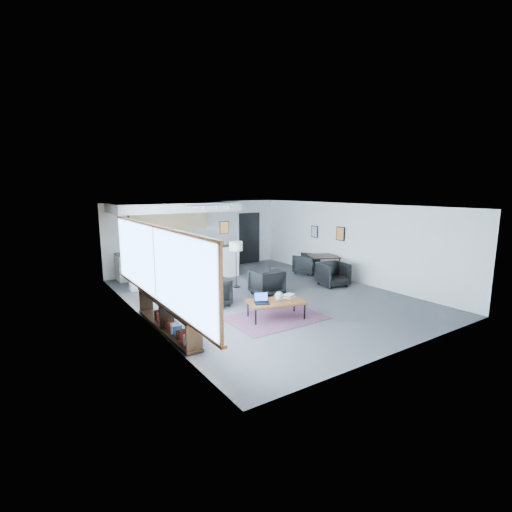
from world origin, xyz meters
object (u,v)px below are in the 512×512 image
dining_table (324,258)px  dining_chair_near (333,275)px  ceramic_pot (279,296)px  armchair_right (267,281)px  armchair_left (212,290)px  laptop (262,300)px  book_stack (289,296)px  microwave (185,243)px  coffee_table (276,302)px  floor_lamp (236,248)px  dining_chair_far (306,264)px

dining_table → dining_chair_near: bearing=-117.5°
ceramic_pot → armchair_right: (0.90, 1.80, -0.13)m
armchair_left → dining_chair_near: (4.14, -0.31, -0.06)m
dining_chair_near → laptop: bearing=-150.3°
laptop → armchair_left: armchair_left is taller
ceramic_pot → armchair_left: bearing=116.6°
armchair_right → dining_table: size_ratio=0.67×
book_stack → armchair_left: size_ratio=0.41×
microwave → dining_chair_near: bearing=-60.5°
coffee_table → dining_table: (3.83, 2.39, 0.32)m
armchair_left → coffee_table: bearing=117.9°
microwave → floor_lamp: bearing=-85.7°
floor_lamp → dining_table: (3.14, -0.63, -0.54)m
dining_chair_far → microwave: microwave is taller
dining_table → dining_chair_far: dining_table is taller
book_stack → armchair_right: (0.53, 1.71, -0.05)m
armchair_left → dining_chair_near: size_ratio=1.16×
dining_chair_far → armchair_right: bearing=2.7°
book_stack → dining_table: dining_table is taller
armchair_left → armchair_right: (1.79, 0.04, 0.00)m
ceramic_pot → armchair_right: size_ratio=0.27×
laptop → armchair_right: bearing=76.0°
ceramic_pot → armchair_right: armchair_right is taller
armchair_right → dining_chair_far: bearing=-149.6°
laptop → ceramic_pot: 0.46m
ceramic_pot → microwave: microwave is taller
armchair_left → dining_chair_far: size_ratio=1.22×
ceramic_pot → floor_lamp: size_ratio=0.16×
armchair_right → floor_lamp: 1.54m
coffee_table → armchair_right: armchair_right is taller
armchair_right → dining_chair_far: 3.18m
coffee_table → microwave: (0.18, 5.85, 0.71)m
book_stack → dining_table: (3.39, 2.33, 0.25)m
ceramic_pot → dining_chair_far: size_ratio=0.33×
coffee_table → floor_lamp: bearing=92.7°
book_stack → microwave: (-0.26, 5.79, 0.64)m
floor_lamp → dining_chair_far: (3.10, 0.21, -0.92)m
coffee_table → dining_chair_far: 4.98m
ceramic_pot → dining_table: 4.48m
book_stack → dining_chair_near: (2.88, 1.36, -0.11)m
floor_lamp → laptop: bearing=-109.8°
laptop → armchair_right: armchair_right is taller
book_stack → armchair_left: armchair_left is taller
laptop → floor_lamp: bearing=94.7°
book_stack → armchair_right: armchair_right is taller
microwave → armchair_right: bearing=-84.9°
coffee_table → dining_chair_near: 3.61m
dining_table → coffee_table: bearing=-148.1°
laptop → coffee_table: bearing=13.3°
coffee_table → armchair_right: (0.97, 1.76, 0.02)m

